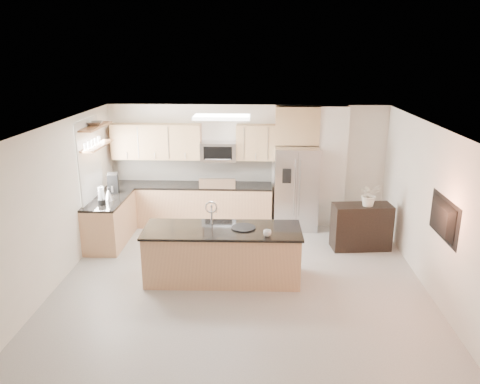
{
  "coord_description": "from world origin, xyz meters",
  "views": [
    {
      "loc": [
        0.3,
        -6.74,
        3.7
      ],
      "look_at": [
        -0.06,
        1.3,
        1.26
      ],
      "focal_mm": 35.0,
      "sensor_mm": 36.0,
      "label": 1
    }
  ],
  "objects_px": {
    "blender": "(101,197)",
    "coffee_maker": "(113,184)",
    "kettle": "(109,195)",
    "microwave": "(219,151)",
    "bowl": "(94,123)",
    "refrigerator": "(296,188)",
    "credenza": "(361,227)",
    "cup": "(267,233)",
    "flower_vase": "(370,189)",
    "television": "(438,218)",
    "platter": "(243,228)",
    "island": "(223,254)",
    "range": "(219,204)"
  },
  "relations": [
    {
      "from": "coffee_maker",
      "to": "flower_vase",
      "type": "relative_size",
      "value": 0.57
    },
    {
      "from": "kettle",
      "to": "credenza",
      "type": "bearing_deg",
      "value": 0.33
    },
    {
      "from": "blender",
      "to": "bowl",
      "type": "height_order",
      "value": "bowl"
    },
    {
      "from": "platter",
      "to": "flower_vase",
      "type": "xyz_separation_m",
      "value": [
        2.32,
        1.3,
        0.32
      ]
    },
    {
      "from": "credenza",
      "to": "microwave",
      "type": "bearing_deg",
      "value": 149.84
    },
    {
      "from": "microwave",
      "to": "blender",
      "type": "xyz_separation_m",
      "value": [
        -2.07,
        -1.56,
        -0.56
      ]
    },
    {
      "from": "refrigerator",
      "to": "credenza",
      "type": "relative_size",
      "value": 1.61
    },
    {
      "from": "range",
      "to": "platter",
      "type": "bearing_deg",
      "value": -75.7
    },
    {
      "from": "microwave",
      "to": "blender",
      "type": "distance_m",
      "value": 2.65
    },
    {
      "from": "microwave",
      "to": "kettle",
      "type": "height_order",
      "value": "microwave"
    },
    {
      "from": "cup",
      "to": "platter",
      "type": "relative_size",
      "value": 0.32
    },
    {
      "from": "credenza",
      "to": "television",
      "type": "distance_m",
      "value": 2.27
    },
    {
      "from": "flower_vase",
      "to": "coffee_maker",
      "type": "bearing_deg",
      "value": 173.86
    },
    {
      "from": "microwave",
      "to": "island",
      "type": "distance_m",
      "value": 2.92
    },
    {
      "from": "flower_vase",
      "to": "television",
      "type": "relative_size",
      "value": 0.63
    },
    {
      "from": "blender",
      "to": "kettle",
      "type": "height_order",
      "value": "blender"
    },
    {
      "from": "television",
      "to": "bowl",
      "type": "bearing_deg",
      "value": 69.45
    },
    {
      "from": "bowl",
      "to": "television",
      "type": "distance_m",
      "value": 6.24
    },
    {
      "from": "cup",
      "to": "kettle",
      "type": "bearing_deg",
      "value": 151.67
    },
    {
      "from": "island",
      "to": "kettle",
      "type": "distance_m",
      "value": 2.75
    },
    {
      "from": "refrigerator",
      "to": "credenza",
      "type": "distance_m",
      "value": 1.68
    },
    {
      "from": "credenza",
      "to": "blender",
      "type": "relative_size",
      "value": 3.27
    },
    {
      "from": "blender",
      "to": "coffee_maker",
      "type": "height_order",
      "value": "coffee_maker"
    },
    {
      "from": "refrigerator",
      "to": "platter",
      "type": "bearing_deg",
      "value": -112.76
    },
    {
      "from": "microwave",
      "to": "refrigerator",
      "type": "relative_size",
      "value": 0.43
    },
    {
      "from": "credenza",
      "to": "bowl",
      "type": "bearing_deg",
      "value": 171.69
    },
    {
      "from": "microwave",
      "to": "cup",
      "type": "height_order",
      "value": "microwave"
    },
    {
      "from": "blender",
      "to": "bowl",
      "type": "distance_m",
      "value": 1.41
    },
    {
      "from": "range",
      "to": "television",
      "type": "bearing_deg",
      "value": -41.64
    },
    {
      "from": "island",
      "to": "bowl",
      "type": "xyz_separation_m",
      "value": [
        -2.54,
        1.57,
        1.94
      ]
    },
    {
      "from": "island",
      "to": "coffee_maker",
      "type": "xyz_separation_m",
      "value": [
        -2.38,
        1.89,
        0.65
      ]
    },
    {
      "from": "range",
      "to": "refrigerator",
      "type": "relative_size",
      "value": 0.64
    },
    {
      "from": "kettle",
      "to": "bowl",
      "type": "bearing_deg",
      "value": 137.4
    },
    {
      "from": "microwave",
      "to": "bowl",
      "type": "xyz_separation_m",
      "value": [
        -2.25,
        -1.09,
        0.76
      ]
    },
    {
      "from": "flower_vase",
      "to": "platter",
      "type": "bearing_deg",
      "value": -150.69
    },
    {
      "from": "refrigerator",
      "to": "credenza",
      "type": "bearing_deg",
      "value": -42.36
    },
    {
      "from": "microwave",
      "to": "platter",
      "type": "bearing_deg",
      "value": -76.36
    },
    {
      "from": "island",
      "to": "blender",
      "type": "xyz_separation_m",
      "value": [
        -2.36,
        1.1,
        0.62
      ]
    },
    {
      "from": "television",
      "to": "kettle",
      "type": "bearing_deg",
      "value": 70.57
    },
    {
      "from": "refrigerator",
      "to": "coffee_maker",
      "type": "xyz_separation_m",
      "value": [
        -3.75,
        -0.6,
        0.21
      ]
    },
    {
      "from": "platter",
      "to": "bowl",
      "type": "distance_m",
      "value": 3.58
    },
    {
      "from": "microwave",
      "to": "platter",
      "type": "relative_size",
      "value": 1.91
    },
    {
      "from": "platter",
      "to": "blender",
      "type": "xyz_separation_m",
      "value": [
        -2.71,
        1.06,
        0.16
      ]
    },
    {
      "from": "bowl",
      "to": "flower_vase",
      "type": "height_order",
      "value": "bowl"
    },
    {
      "from": "bowl",
      "to": "flower_vase",
      "type": "distance_m",
      "value": 5.34
    },
    {
      "from": "bowl",
      "to": "credenza",
      "type": "bearing_deg",
      "value": -2.0
    },
    {
      "from": "blender",
      "to": "flower_vase",
      "type": "distance_m",
      "value": 5.04
    },
    {
      "from": "cup",
      "to": "flower_vase",
      "type": "height_order",
      "value": "flower_vase"
    },
    {
      "from": "microwave",
      "to": "refrigerator",
      "type": "distance_m",
      "value": 1.82
    },
    {
      "from": "blender",
      "to": "refrigerator",
      "type": "bearing_deg",
      "value": 20.36
    }
  ]
}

